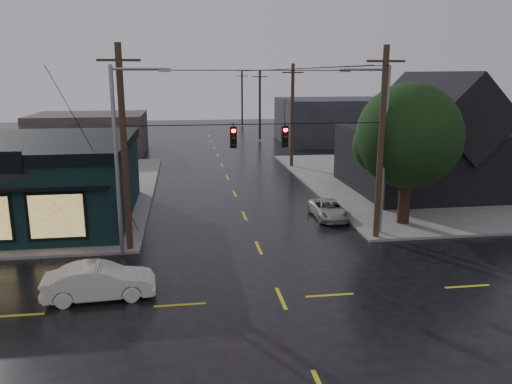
{
  "coord_description": "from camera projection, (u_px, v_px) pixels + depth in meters",
  "views": [
    {
      "loc": [
        -3.64,
        -18.03,
        8.74
      ],
      "look_at": [
        -0.3,
        4.91,
        3.23
      ],
      "focal_mm": 35.0,
      "sensor_mm": 36.0,
      "label": 1
    }
  ],
  "objects": [
    {
      "name": "ground_plane",
      "position": [
        281.0,
        298.0,
        19.89
      ],
      "size": [
        160.0,
        160.0,
        0.0
      ],
      "primitive_type": "plane",
      "color": "black"
    },
    {
      "name": "sidewalk_ne",
      "position": [
        469.0,
        179.0,
        41.94
      ],
      "size": [
        28.0,
        28.0,
        0.15
      ],
      "primitive_type": "cube",
      "color": "slate",
      "rests_on": "ground"
    },
    {
      "name": "ne_building",
      "position": [
        435.0,
        132.0,
        37.33
      ],
      "size": [
        12.6,
        11.6,
        8.75
      ],
      "color": "black",
      "rests_on": "ground"
    },
    {
      "name": "corner_tree",
      "position": [
        409.0,
        136.0,
        28.33
      ],
      "size": [
        6.03,
        6.03,
        8.15
      ],
      "color": "black",
      "rests_on": "ground"
    },
    {
      "name": "utility_pole_nw",
      "position": [
        130.0,
        251.0,
        25.24
      ],
      "size": [
        2.0,
        0.32,
        10.15
      ],
      "primitive_type": null,
      "color": "#312015",
      "rests_on": "ground"
    },
    {
      "name": "utility_pole_ne",
      "position": [
        375.0,
        239.0,
        27.06
      ],
      "size": [
        2.0,
        0.32,
        10.15
      ],
      "primitive_type": null,
      "color": "#312015",
      "rests_on": "ground"
    },
    {
      "name": "utility_pole_far_a",
      "position": [
        291.0,
        167.0,
        47.76
      ],
      "size": [
        2.0,
        0.32,
        9.65
      ],
      "primitive_type": null,
      "color": "#312015",
      "rests_on": "ground"
    },
    {
      "name": "utility_pole_far_b",
      "position": [
        260.0,
        140.0,
        67.01
      ],
      "size": [
        2.0,
        0.32,
        9.15
      ],
      "primitive_type": null,
      "color": "#312015",
      "rests_on": "ground"
    },
    {
      "name": "utility_pole_far_c",
      "position": [
        242.0,
        125.0,
        86.27
      ],
      "size": [
        2.0,
        0.32,
        9.15
      ],
      "primitive_type": null,
      "color": "#312015",
      "rests_on": "ground"
    },
    {
      "name": "span_signal_assembly",
      "position": [
        259.0,
        136.0,
        24.84
      ],
      "size": [
        13.0,
        0.48,
        1.23
      ],
      "color": "black",
      "rests_on": "ground"
    },
    {
      "name": "streetlight_nw",
      "position": [
        123.0,
        256.0,
        24.52
      ],
      "size": [
        5.4,
        0.3,
        9.15
      ],
      "primitive_type": null,
      "color": "gray",
      "rests_on": "ground"
    },
    {
      "name": "streetlight_ne",
      "position": [
        379.0,
        234.0,
        27.81
      ],
      "size": [
        5.4,
        0.3,
        9.15
      ],
      "primitive_type": null,
      "color": "gray",
      "rests_on": "ground"
    },
    {
      "name": "bg_building_west",
      "position": [
        90.0,
        133.0,
        55.92
      ],
      "size": [
        12.0,
        10.0,
        4.4
      ],
      "primitive_type": "cube",
      "color": "#302623",
      "rests_on": "ground"
    },
    {
      "name": "bg_building_east",
      "position": [
        335.0,
        121.0,
        64.81
      ],
      "size": [
        14.0,
        12.0,
        5.6
      ],
      "primitive_type": "cube",
      "color": "#252529",
      "rests_on": "ground"
    },
    {
      "name": "sedan_cream",
      "position": [
        100.0,
        282.0,
        19.76
      ],
      "size": [
        4.41,
        1.81,
        1.42
      ],
      "primitive_type": "imported",
      "rotation": [
        0.0,
        0.0,
        1.64
      ],
      "color": "silver",
      "rests_on": "ground"
    },
    {
      "name": "suv_silver",
      "position": [
        329.0,
        209.0,
        30.85
      ],
      "size": [
        1.84,
        3.99,
        1.11
      ],
      "primitive_type": "imported",
      "rotation": [
        0.0,
        0.0,
        0.0
      ],
      "color": "#A7A69A",
      "rests_on": "ground"
    }
  ]
}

